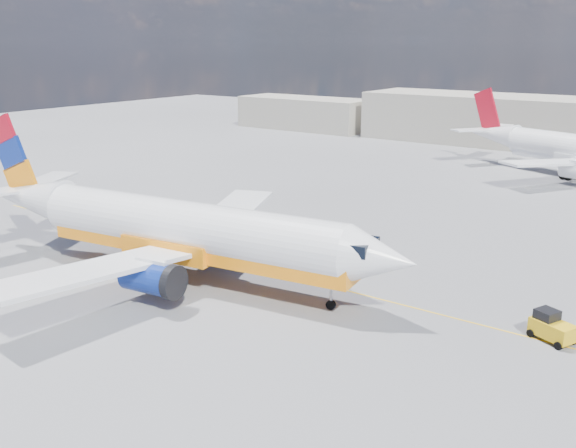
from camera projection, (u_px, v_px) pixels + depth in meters
The scene contains 6 objects.
ground at pixel (253, 285), 45.69m from camera, with size 240.00×240.00×0.00m, color #5C5C61.
taxi_line at pixel (278, 273), 48.03m from camera, with size 70.00×0.15×0.01m, color yellow.
terminal_annex at pixel (305, 113), 126.29m from camera, with size 26.00×10.00×6.00m, color #A69E8F.
main_jet at pixel (177, 229), 46.11m from camera, with size 37.07×29.01×11.21m.
gse_tug at pixel (552, 327), 37.09m from camera, with size 2.78×2.33×1.75m.
traffic_cone at pixel (166, 294), 43.27m from camera, with size 0.46×0.46×0.64m.
Camera 1 is at (27.08, -33.14, 16.78)m, focal length 40.00 mm.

